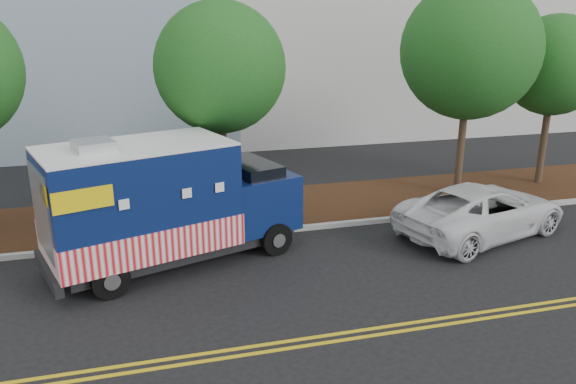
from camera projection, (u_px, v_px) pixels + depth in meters
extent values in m
plane|color=black|center=(248.00, 255.00, 15.56)|extent=(120.00, 120.00, 0.00)
cube|color=#9E9E99|center=(239.00, 234.00, 16.83)|extent=(120.00, 0.18, 0.15)
cube|color=black|center=(228.00, 211.00, 18.76)|extent=(120.00, 4.00, 0.15)
cube|color=gold|center=(290.00, 341.00, 11.46)|extent=(120.00, 0.10, 0.01)
cube|color=gold|center=(293.00, 348.00, 11.23)|extent=(120.00, 0.10, 0.01)
cylinder|color=#38281C|center=(224.00, 163.00, 17.45)|extent=(0.26, 0.26, 3.90)
sphere|color=#144916|center=(220.00, 67.00, 16.57)|extent=(3.89, 3.89, 3.89)
cylinder|color=#38281C|center=(461.00, 142.00, 19.98)|extent=(0.26, 0.26, 4.04)
sphere|color=#144916|center=(470.00, 50.00, 19.01)|extent=(4.72, 4.72, 4.72)
cylinder|color=#38281C|center=(544.00, 139.00, 21.31)|extent=(0.26, 0.26, 3.68)
sphere|color=#144916|center=(554.00, 65.00, 20.47)|extent=(3.65, 3.65, 3.65)
cube|color=#473828|center=(139.00, 203.00, 16.11)|extent=(0.06, 0.06, 2.40)
cube|color=black|center=(179.00, 244.00, 15.13)|extent=(6.44, 3.87, 0.30)
cube|color=#0A1A4B|center=(139.00, 197.00, 14.17)|extent=(5.13, 3.81, 2.61)
cube|color=red|center=(142.00, 231.00, 14.45)|extent=(5.19, 3.89, 0.82)
cube|color=white|center=(135.00, 146.00, 13.76)|extent=(5.13, 3.81, 0.07)
cube|color=#B7B7BA|center=(93.00, 145.00, 13.21)|extent=(1.10, 1.10, 0.24)
cube|color=#0A1A4B|center=(252.00, 198.00, 16.05)|extent=(2.59, 2.84, 1.52)
cube|color=black|center=(250.00, 174.00, 15.80)|extent=(1.70, 2.36, 0.71)
cube|color=black|center=(281.00, 208.00, 16.73)|extent=(0.76, 2.10, 0.33)
cube|color=black|center=(48.00, 273.00, 13.39)|extent=(0.95, 2.39, 0.30)
cube|color=#B7B7BA|center=(41.00, 212.00, 12.95)|extent=(0.65, 1.87, 2.07)
cube|color=#B7B7BA|center=(135.00, 181.00, 15.35)|extent=(1.87, 0.65, 1.20)
cube|color=yellow|center=(83.00, 200.00, 12.10)|extent=(1.25, 0.43, 0.49)
cube|color=yellow|center=(57.00, 173.00, 14.17)|extent=(1.25, 0.43, 0.49)
cylinder|color=black|center=(276.00, 239.00, 15.50)|extent=(0.96, 0.58, 0.91)
cylinder|color=black|center=(238.00, 216.00, 17.27)|extent=(0.96, 0.58, 0.91)
cylinder|color=black|center=(110.00, 280.00, 13.11)|extent=(0.96, 0.58, 0.91)
cylinder|color=black|center=(86.00, 248.00, 14.88)|extent=(0.96, 0.58, 0.91)
imported|color=white|center=(482.00, 210.00, 16.81)|extent=(6.05, 4.07, 1.54)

